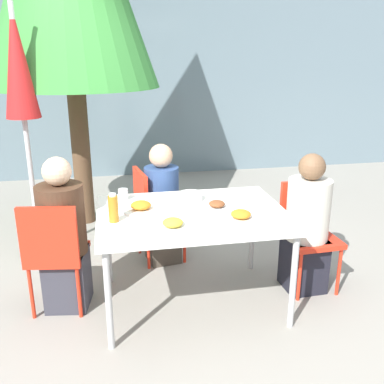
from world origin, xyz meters
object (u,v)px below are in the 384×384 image
chair_right (307,226)px  drinking_cup (123,194)px  closed_umbrella (20,81)px  person_right (307,228)px  bottle (113,208)px  chair_left (54,249)px  chair_far (152,208)px  person_left (64,239)px  salad_bowl (191,196)px  person_far (162,207)px

chair_right → drinking_cup: 1.51m
closed_umbrella → drinking_cup: size_ratio=25.49×
person_right → closed_umbrella: 2.68m
bottle → drinking_cup: 0.46m
chair_left → bottle: bottle is taller
closed_umbrella → bottle: size_ratio=11.15×
chair_right → chair_far: bearing=-31.6°
chair_far → person_left: bearing=-57.8°
salad_bowl → person_right: bearing=-13.2°
chair_far → bottle: 1.00m
person_left → salad_bowl: (0.97, 0.11, 0.23)m
closed_umbrella → bottle: 1.58m
drinking_cup → person_left: bearing=-154.4°
chair_left → person_right: person_right is taller
chair_far → salad_bowl: 0.66m
chair_right → bottle: size_ratio=4.29×
person_left → person_far: person_left is taller
salad_bowl → chair_far: bearing=115.6°
person_left → chair_far: (0.72, 0.65, -0.04)m
chair_left → bottle: bearing=-11.5°
chair_left → chair_right: (1.98, 0.05, 0.00)m
chair_left → drinking_cup: size_ratio=9.81×
salad_bowl → drinking_cup: bearing=168.4°
chair_far → person_far: 0.10m
person_right → person_left: bearing=-5.6°
person_right → closed_umbrella: bearing=-27.7°
chair_right → drinking_cup: bearing=-11.7°
salad_bowl → chair_right: bearing=-7.7°
person_right → person_far: 1.28m
person_far → drinking_cup: size_ratio=12.50×
bottle → salad_bowl: bottle is taller
person_left → chair_right: person_left is taller
chair_far → person_far: bearing=58.1°
chair_right → drinking_cup: chair_right is taller
chair_left → salad_bowl: 1.09m
closed_umbrella → bottle: (0.72, -1.17, -0.78)m
salad_bowl → closed_umbrella: bearing=147.9°
chair_right → chair_far: (-1.20, 0.66, 0.00)m
drinking_cup → salad_bowl: drinking_cup is taller
person_right → chair_right: bearing=-121.9°
person_right → salad_bowl: bearing=-15.8°
person_far → drinking_cup: (-0.35, -0.39, 0.27)m
person_far → bottle: size_ratio=5.47×
person_left → bottle: size_ratio=5.78×
drinking_cup → salad_bowl: 0.53m
chair_far → bottle: size_ratio=4.29×
person_left → person_right: size_ratio=1.03×
chair_far → closed_umbrella: closed_umbrella is taller
closed_umbrella → drinking_cup: 1.36m
chair_right → salad_bowl: (-0.94, 0.13, 0.28)m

